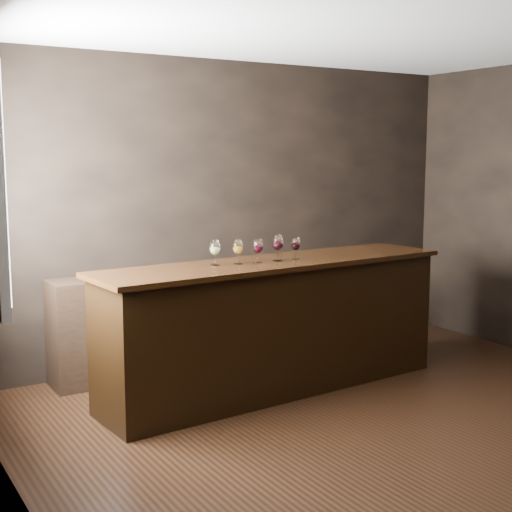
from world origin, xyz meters
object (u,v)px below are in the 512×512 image
back_bar_shelf (189,319)px  glass_red_a (258,247)px  glass_white (215,248)px  glass_amber (238,248)px  bar_counter (275,328)px  glass_red_b (278,243)px  glass_red_c (296,244)px

back_bar_shelf → glass_red_a: size_ratio=12.96×
back_bar_shelf → glass_white: glass_white is taller
back_bar_shelf → glass_amber: bearing=-91.1°
glass_white → glass_amber: size_ratio=1.03×
glass_amber → glass_red_a: bearing=-10.6°
bar_counter → glass_white: (-0.53, 0.03, 0.69)m
back_bar_shelf → glass_white: bearing=-102.6°
bar_counter → glass_white: glass_white is taller
glass_red_a → glass_red_b: 0.19m
glass_red_a → glass_red_b: bearing=3.3°
bar_counter → glass_red_b: glass_red_b is taller
bar_counter → glass_amber: glass_amber is taller
glass_amber → back_bar_shelf: bearing=88.9°
glass_red_b → glass_white: bearing=174.1°
glass_red_a → glass_red_c: bearing=1.4°
glass_amber → glass_red_b: (0.36, -0.02, 0.01)m
glass_red_b → glass_red_c: (0.17, -0.00, -0.02)m
glass_amber → glass_red_a: 0.17m
glass_red_a → glass_white: bearing=169.1°
glass_red_a → glass_red_c: glass_red_a is taller
glass_white → glass_amber: bearing=-11.1°
bar_counter → back_bar_shelf: (-0.33, 0.93, -0.07)m
glass_amber → glass_red_a: size_ratio=0.98×
bar_counter → back_bar_shelf: bar_counter is taller
back_bar_shelf → glass_amber: size_ratio=13.18×
glass_white → glass_amber: glass_white is taller
bar_counter → glass_white: bearing=172.4°
glass_red_a → glass_red_c: 0.37m
glass_red_a → glass_red_b: glass_red_b is taller
glass_red_c → back_bar_shelf: bearing=118.1°
glass_red_a → glass_red_c: (0.37, 0.01, -0.01)m
glass_red_a → back_bar_shelf: bearing=98.6°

